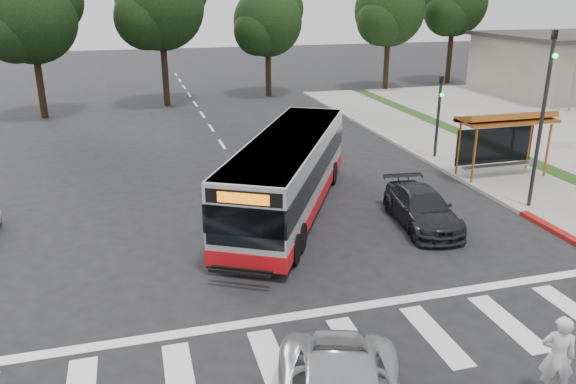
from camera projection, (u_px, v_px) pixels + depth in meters
name	position (u px, v px, depth m)	size (l,w,h in m)	color
ground	(295.00, 256.00, 17.36)	(140.00, 140.00, 0.00)	black
sidewalk_east	(465.00, 158.00, 27.39)	(4.00, 40.00, 0.12)	gray
curb_east	(428.00, 161.00, 26.87)	(0.30, 40.00, 0.15)	#9E9991
crosswalk_ladder	(357.00, 349.00, 12.82)	(18.00, 2.60, 0.01)	silver
bus_shelter	(504.00, 125.00, 23.94)	(4.20, 1.60, 2.86)	#A0541A
traffic_signal_ne_tall	(544.00, 107.00, 19.85)	(0.18, 0.37, 6.50)	black
traffic_signal_ne_short	(439.00, 109.00, 26.66)	(0.18, 0.37, 4.00)	black
tree_ne_a	(390.00, 9.00, 44.74)	(6.16, 5.74, 9.30)	black
tree_ne_b	(455.00, 2.00, 48.16)	(6.16, 5.74, 10.02)	black
tree_north_a	(161.00, 4.00, 38.19)	(6.60, 6.15, 10.17)	black
tree_north_b	(268.00, 21.00, 42.45)	(5.72, 5.33, 8.43)	black
tree_north_c	(32.00, 16.00, 34.55)	(6.16, 5.74, 9.30)	black
transit_bus	(289.00, 175.00, 20.44)	(2.37, 10.95, 2.83)	#B6B8BB
pedestrian	(558.00, 357.00, 11.06)	(0.67, 0.44, 1.82)	silver
dark_sedan	(422.00, 208.00, 19.47)	(1.77, 4.35, 1.26)	black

